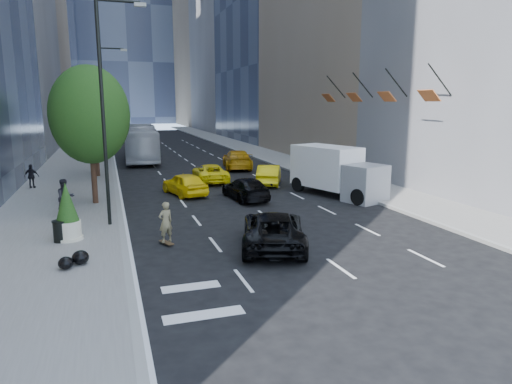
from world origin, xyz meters
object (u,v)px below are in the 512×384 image
object	(u,v)px
planter_shrub	(67,213)
skateboarder	(166,225)
black_sedan_mercedes	(246,189)
black_sedan_lincoln	(273,229)
trash_can	(60,232)
city_bus	(141,143)
box_truck	(336,171)

from	to	relation	value
planter_shrub	skateboarder	bearing A→B (deg)	-21.33
skateboarder	black_sedan_mercedes	bearing A→B (deg)	-149.07
black_sedan_lincoln	trash_can	distance (m)	8.51
city_bus	box_truck	bearing A→B (deg)	-62.04
black_sedan_mercedes	trash_can	bearing A→B (deg)	28.38
skateboarder	box_truck	bearing A→B (deg)	-170.71
city_bus	trash_can	size ratio (longest dim) A/B	15.04
black_sedan_lincoln	black_sedan_mercedes	xyz separation A→B (m)	(1.57, 9.00, -0.07)
black_sedan_lincoln	black_sedan_mercedes	size ratio (longest dim) A/B	1.15
black_sedan_mercedes	city_bus	distance (m)	21.38
black_sedan_mercedes	planter_shrub	size ratio (longest dim) A/B	1.87
black_sedan_lincoln	box_truck	distance (m)	11.07
skateboarder	trash_can	distance (m)	4.22
box_truck	planter_shrub	distance (m)	15.84
skateboarder	planter_shrub	distance (m)	4.02
box_truck	black_sedan_lincoln	bearing A→B (deg)	-149.05
skateboarder	box_truck	size ratio (longest dim) A/B	0.25
black_sedan_lincoln	city_bus	size ratio (longest dim) A/B	0.41
city_bus	black_sedan_mercedes	bearing A→B (deg)	-75.09
city_bus	trash_can	distance (m)	27.58
city_bus	trash_can	xyz separation A→B (m)	(-5.19, -27.07, -1.17)
black_sedan_lincoln	box_truck	bearing A→B (deg)	-111.92
planter_shrub	black_sedan_lincoln	bearing A→B (deg)	-21.33
trash_can	planter_shrub	xyz separation A→B (m)	(0.29, 0.19, 0.71)
box_truck	planter_shrub	xyz separation A→B (m)	(-14.89, -5.39, -0.24)
skateboarder	box_truck	distance (m)	13.11
city_bus	trash_can	world-z (taller)	city_bus
skateboarder	city_bus	size ratio (longest dim) A/B	0.13
skateboarder	box_truck	world-z (taller)	box_truck
city_bus	box_truck	size ratio (longest dim) A/B	1.89
black_sedan_mercedes	city_bus	world-z (taller)	city_bus
black_sedan_mercedes	black_sedan_lincoln	bearing A→B (deg)	75.72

